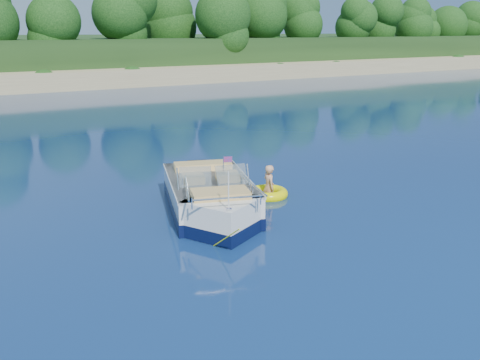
# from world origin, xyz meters

# --- Properties ---
(ground) EXTENTS (160.00, 160.00, 0.00)m
(ground) POSITION_xyz_m (0.00, 0.00, 0.00)
(ground) COLOR #091643
(ground) RESTS_ON ground
(treeline) EXTENTS (150.00, 7.12, 8.19)m
(treeline) POSITION_xyz_m (0.04, 41.01, 5.55)
(treeline) COLOR #301D10
(treeline) RESTS_ON ground
(motorboat) EXTENTS (3.30, 5.84, 2.01)m
(motorboat) POSITION_xyz_m (-2.19, 1.62, 0.39)
(motorboat) COLOR silver
(motorboat) RESTS_ON ground
(tow_tube) EXTENTS (1.51, 1.51, 0.32)m
(tow_tube) POSITION_xyz_m (-0.00, 2.17, 0.08)
(tow_tube) COLOR #F6F200
(tow_tube) RESTS_ON ground
(boy) EXTENTS (0.44, 0.80, 1.50)m
(boy) POSITION_xyz_m (-0.02, 2.12, 0.00)
(boy) COLOR tan
(boy) RESTS_ON ground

